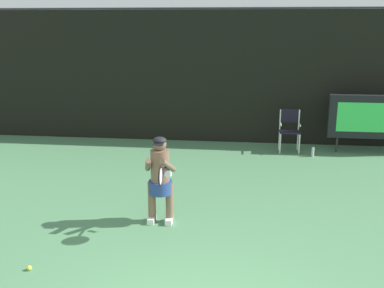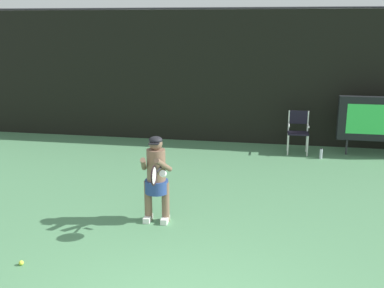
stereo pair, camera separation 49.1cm
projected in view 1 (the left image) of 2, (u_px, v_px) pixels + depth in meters
name	position (u px, v px, depth m)	size (l,w,h in m)	color
backdrop_screen	(232.00, 77.00, 12.49)	(18.00, 0.12, 3.66)	black
scoreboard	(373.00, 117.00, 11.56)	(2.20, 0.21, 1.50)	black
umpire_chair	(290.00, 128.00, 11.82)	(0.52, 0.44, 1.08)	white
water_bottle	(313.00, 152.00, 11.46)	(0.07, 0.07, 0.27)	silver
tennis_player	(160.00, 177.00, 7.53)	(0.53, 0.61, 1.47)	white
tennis_racket	(161.00, 176.00, 6.91)	(0.03, 0.60, 0.31)	black
tennis_ball_spare	(29.00, 268.00, 6.20)	(0.07, 0.07, 0.07)	#CCDB3D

